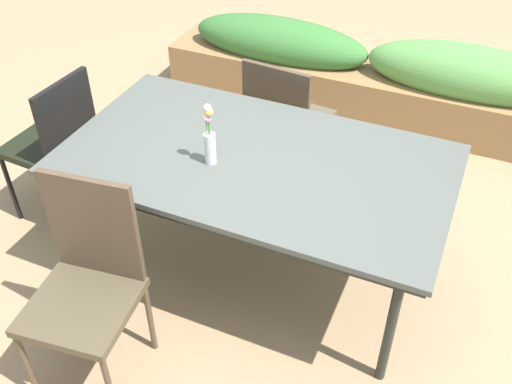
% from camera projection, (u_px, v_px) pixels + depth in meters
% --- Properties ---
extents(ground_plane, '(12.00, 12.00, 0.00)m').
position_uv_depth(ground_plane, '(263.00, 283.00, 3.24)').
color(ground_plane, '#9E7F5B').
extents(dining_table, '(1.88, 1.04, 0.78)m').
position_uv_depth(dining_table, '(256.00, 166.00, 2.85)').
color(dining_table, '#4C514C').
rests_on(dining_table, ground).
extents(chair_end_left, '(0.45, 0.45, 0.95)m').
position_uv_depth(chair_end_left, '(56.00, 139.00, 3.35)').
color(chair_end_left, black).
rests_on(chair_end_left, ground).
extents(chair_far_side, '(0.49, 0.49, 0.89)m').
position_uv_depth(chair_far_side, '(285.00, 117.00, 3.63)').
color(chair_far_side, brown).
rests_on(chair_far_side, ground).
extents(chair_near_left, '(0.49, 0.49, 1.01)m').
position_uv_depth(chair_near_left, '(87.00, 277.00, 2.51)').
color(chair_near_left, '#4E4531').
rests_on(chair_near_left, ground).
extents(flower_vase, '(0.06, 0.06, 0.32)m').
position_uv_depth(flower_vase, '(209.00, 139.00, 2.71)').
color(flower_vase, silver).
rests_on(flower_vase, dining_table).
extents(planter_box, '(3.15, 0.50, 0.68)m').
position_uv_depth(planter_box, '(368.00, 76.00, 4.44)').
color(planter_box, olive).
rests_on(planter_box, ground).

